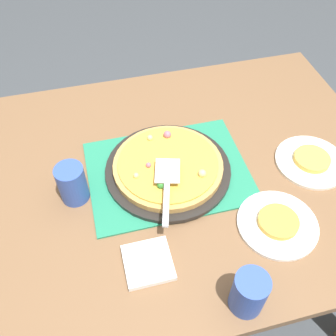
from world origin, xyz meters
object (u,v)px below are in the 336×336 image
object	(u,v)px
pizza_pan	(168,169)
pizza	(168,165)
cup_near	(249,293)
cup_far	(72,184)
napkin_stack	(148,263)
served_slice_left	(312,159)
plate_near_left	(311,162)
plate_far_right	(277,224)
pizza_server	(167,184)
served_slice_right	(278,222)

from	to	relation	value
pizza_pan	pizza	bearing A→B (deg)	-101.85
cup_near	cup_far	size ratio (longest dim) A/B	1.00
napkin_stack	served_slice_left	bearing A→B (deg)	-159.62
plate_near_left	cup_near	xyz separation A→B (m)	(0.36, 0.36, 0.06)
pizza_pan	plate_far_right	bearing A→B (deg)	133.45
pizza	plate_far_right	distance (m)	0.35
plate_near_left	pizza_server	size ratio (longest dim) A/B	0.94
pizza_pan	served_slice_left	distance (m)	0.45
pizza_pan	plate_near_left	xyz separation A→B (m)	(-0.44, 0.07, -0.01)
pizza	pizza_pan	bearing A→B (deg)	78.15
plate_far_right	cup_near	world-z (taller)	cup_near
plate_far_right	pizza	bearing A→B (deg)	-46.56
served_slice_left	cup_near	world-z (taller)	cup_near
pizza_pan	served_slice_right	bearing A→B (deg)	133.45
served_slice_right	pizza_server	world-z (taller)	pizza_server
pizza	served_slice_left	xyz separation A→B (m)	(-0.44, 0.07, -0.01)
pizza_pan	cup_far	distance (m)	0.29
served_slice_right	napkin_stack	xyz separation A→B (m)	(0.37, 0.03, -0.01)
plate_far_right	cup_near	distance (m)	0.25
served_slice_left	cup_near	xyz separation A→B (m)	(0.36, 0.36, 0.04)
served_slice_left	pizza_server	distance (m)	0.47
cup_far	napkin_stack	world-z (taller)	cup_far
plate_near_left	plate_far_right	distance (m)	0.27
served_slice_left	plate_far_right	bearing A→B (deg)	42.82
pizza_pan	plate_far_right	size ratio (longest dim) A/B	1.73
served_slice_left	cup_near	distance (m)	0.52
served_slice_right	cup_far	world-z (taller)	cup_far
cup_near	napkin_stack	size ratio (longest dim) A/B	1.00
cup_near	pizza_server	bearing A→B (deg)	-73.16
pizza_pan	napkin_stack	size ratio (longest dim) A/B	3.17
pizza	cup_near	xyz separation A→B (m)	(-0.08, 0.44, 0.03)
plate_near_left	cup_far	world-z (taller)	cup_far
served_slice_left	served_slice_right	world-z (taller)	same
pizza	cup_near	world-z (taller)	cup_near
served_slice_left	napkin_stack	xyz separation A→B (m)	(0.57, 0.21, -0.01)
served_slice_left	napkin_stack	distance (m)	0.60
napkin_stack	pizza_server	bearing A→B (deg)	-117.27
plate_far_right	pizza_server	world-z (taller)	pizza_server
plate_far_right	cup_far	world-z (taller)	cup_far
cup_far	plate_near_left	bearing A→B (deg)	176.11
plate_near_left	cup_far	xyz separation A→B (m)	(0.72, -0.05, 0.06)
pizza	served_slice_right	size ratio (longest dim) A/B	3.00
served_slice_left	cup_far	world-z (taller)	cup_far
pizza	napkin_stack	bearing A→B (deg)	66.32
plate_near_left	pizza_pan	bearing A→B (deg)	-9.27
plate_near_left	cup_near	size ratio (longest dim) A/B	1.83
napkin_stack	cup_near	bearing A→B (deg)	142.48
cup_far	pizza_server	distance (m)	0.26
pizza_pan	plate_near_left	distance (m)	0.45
served_slice_left	served_slice_right	size ratio (longest dim) A/B	1.00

